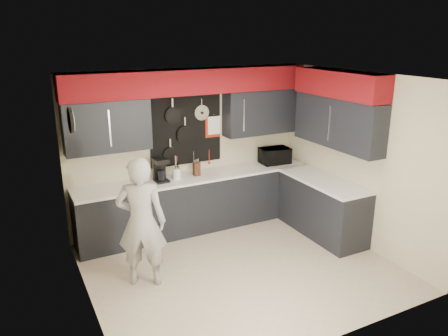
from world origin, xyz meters
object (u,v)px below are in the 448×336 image
utensil_crock (177,174)px  coffee_maker (160,169)px  microwave (275,156)px  person (141,222)px  knife_block (197,169)px

utensil_crock → coffee_maker: size_ratio=0.47×
microwave → coffee_maker: size_ratio=1.38×
coffee_maker → person: (-0.68, -1.22, -0.25)m
coffee_maker → knife_block: bearing=-3.5°
microwave → knife_block: 1.49m
knife_block → utensil_crock: bearing=-177.0°
microwave → person: person is taller
person → coffee_maker: bearing=-93.5°
knife_block → coffee_maker: size_ratio=0.60×
knife_block → utensil_crock: knife_block is taller
utensil_crock → person: person is taller
microwave → coffee_maker: coffee_maker is taller
microwave → knife_block: microwave is taller
person → microwave: bearing=-130.7°
microwave → coffee_maker: 2.09m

